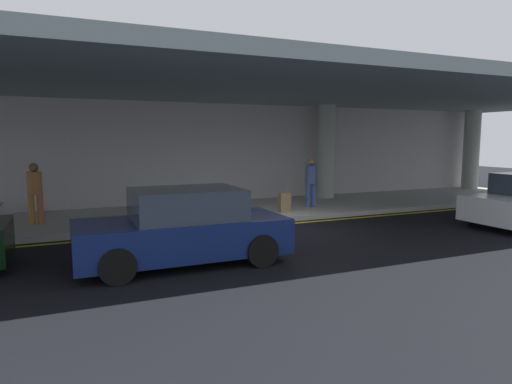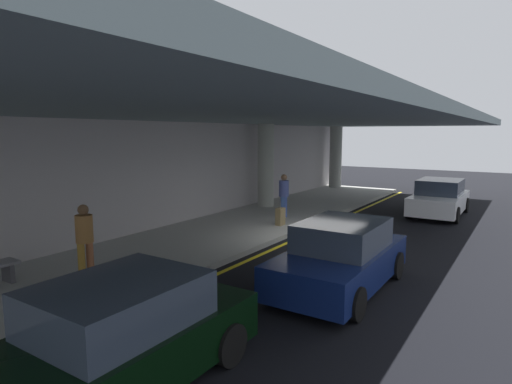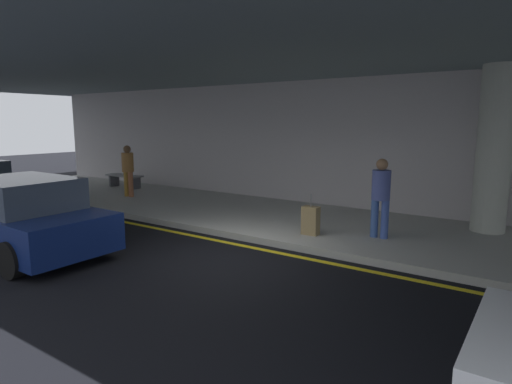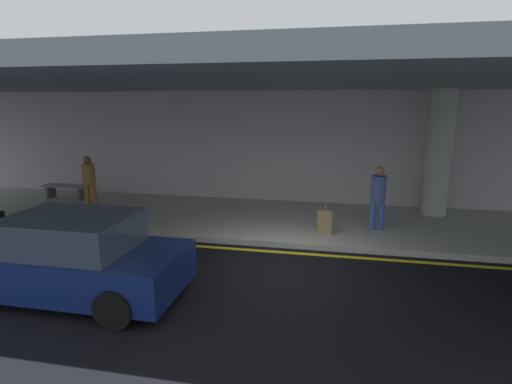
# 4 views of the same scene
# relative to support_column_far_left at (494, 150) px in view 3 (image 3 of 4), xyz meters

# --- Properties ---
(ground_plane) EXTENTS (60.00, 60.00, 0.00)m
(ground_plane) POSITION_rel_support_column_far_left_xyz_m (-4.00, -4.40, -1.97)
(ground_plane) COLOR black
(sidewalk) EXTENTS (26.00, 4.20, 0.15)m
(sidewalk) POSITION_rel_support_column_far_left_xyz_m (-4.00, -1.30, -1.90)
(sidewalk) COLOR #AAABA4
(sidewalk) RESTS_ON ground
(lane_stripe_yellow) EXTENTS (26.00, 0.14, 0.01)m
(lane_stripe_yellow) POSITION_rel_support_column_far_left_xyz_m (-4.00, -3.68, -1.97)
(lane_stripe_yellow) COLOR yellow
(lane_stripe_yellow) RESTS_ON ground
(support_column_far_left) EXTENTS (0.72, 0.72, 3.65)m
(support_column_far_left) POSITION_rel_support_column_far_left_xyz_m (0.00, 0.00, 0.00)
(support_column_far_left) COLOR #ADB1A4
(support_column_far_left) RESTS_ON sidewalk
(ceiling_overhang) EXTENTS (28.00, 13.20, 0.30)m
(ceiling_overhang) POSITION_rel_support_column_far_left_xyz_m (-4.00, -1.80, 1.97)
(ceiling_overhang) COLOR gray
(ceiling_overhang) RESTS_ON support_column_far_left
(terminal_back_wall) EXTENTS (26.00, 0.30, 3.80)m
(terminal_back_wall) POSITION_rel_support_column_far_left_xyz_m (-4.00, 0.95, -0.07)
(terminal_back_wall) COLOR #B9B3B4
(terminal_back_wall) RESTS_ON ground
(car_navy) EXTENTS (4.10, 1.92, 1.50)m
(car_navy) POSITION_rel_support_column_far_left_xyz_m (-7.47, -6.55, -1.26)
(car_navy) COLOR #0E1E51
(car_navy) RESTS_ON ground
(traveler_with_luggage) EXTENTS (0.38, 0.38, 1.68)m
(traveler_with_luggage) POSITION_rel_support_column_far_left_xyz_m (-10.33, -1.61, -0.86)
(traveler_with_luggage) COLOR olive
(traveler_with_luggage) RESTS_ON sidewalk
(person_waiting_for_ride) EXTENTS (0.38, 0.38, 1.68)m
(person_waiting_for_ride) POSITION_rel_support_column_far_left_xyz_m (-1.82, -1.95, -0.86)
(person_waiting_for_ride) COLOR #38579A
(person_waiting_for_ride) RESTS_ON sidewalk
(suitcase_upright_primary) EXTENTS (0.36, 0.22, 0.90)m
(suitcase_upright_primary) POSITION_rel_support_column_far_left_xyz_m (-3.13, -2.55, -1.51)
(suitcase_upright_primary) COLOR olive
(suitcase_upright_primary) RESTS_ON sidewalk
(bench_metal) EXTENTS (1.60, 0.50, 0.48)m
(bench_metal) POSITION_rel_support_column_far_left_xyz_m (-12.07, -0.41, -1.47)
(bench_metal) COLOR slate
(bench_metal) RESTS_ON sidewalk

